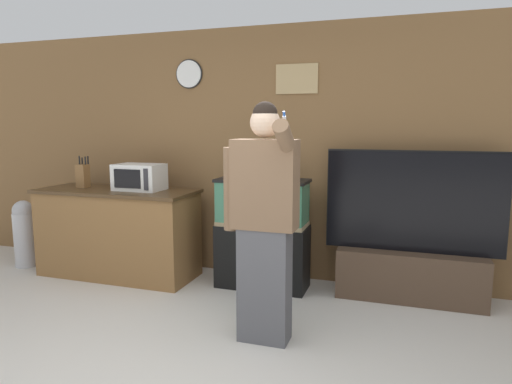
{
  "coord_description": "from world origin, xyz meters",
  "views": [
    {
      "loc": [
        1.31,
        -2.09,
        1.61
      ],
      "look_at": [
        0.13,
        1.49,
        1.05
      ],
      "focal_mm": 32.0,
      "sensor_mm": 36.0,
      "label": 1
    }
  ],
  "objects_px": {
    "knife_block": "(83,176)",
    "trash_bin": "(25,232)",
    "aquarium_on_stand": "(262,233)",
    "counter_island": "(118,232)",
    "microwave": "(139,177)",
    "person_standing": "(263,220)",
    "tv_on_stand": "(411,257)"
  },
  "relations": [
    {
      "from": "tv_on_stand",
      "to": "person_standing",
      "type": "xyz_separation_m",
      "value": [
        -1.05,
        -1.2,
        0.52
      ]
    },
    {
      "from": "person_standing",
      "to": "trash_bin",
      "type": "xyz_separation_m",
      "value": [
        -3.12,
        0.88,
        -0.53
      ]
    },
    {
      "from": "tv_on_stand",
      "to": "trash_bin",
      "type": "xyz_separation_m",
      "value": [
        -4.17,
        -0.32,
        -0.01
      ]
    },
    {
      "from": "counter_island",
      "to": "microwave",
      "type": "xyz_separation_m",
      "value": [
        0.26,
        0.04,
        0.6
      ]
    },
    {
      "from": "counter_island",
      "to": "trash_bin",
      "type": "xyz_separation_m",
      "value": [
        -1.2,
        -0.07,
        -0.07
      ]
    },
    {
      "from": "aquarium_on_stand",
      "to": "trash_bin",
      "type": "height_order",
      "value": "aquarium_on_stand"
    },
    {
      "from": "counter_island",
      "to": "trash_bin",
      "type": "bearing_deg",
      "value": -176.81
    },
    {
      "from": "tv_on_stand",
      "to": "counter_island",
      "type": "bearing_deg",
      "value": -175.1
    },
    {
      "from": "trash_bin",
      "to": "aquarium_on_stand",
      "type": "bearing_deg",
      "value": 4.08
    },
    {
      "from": "person_standing",
      "to": "trash_bin",
      "type": "relative_size",
      "value": 2.33
    },
    {
      "from": "microwave",
      "to": "trash_bin",
      "type": "distance_m",
      "value": 1.61
    },
    {
      "from": "microwave",
      "to": "person_standing",
      "type": "distance_m",
      "value": 1.94
    },
    {
      "from": "aquarium_on_stand",
      "to": "knife_block",
      "type": "bearing_deg",
      "value": -177.15
    },
    {
      "from": "trash_bin",
      "to": "counter_island",
      "type": "bearing_deg",
      "value": 3.19
    },
    {
      "from": "microwave",
      "to": "knife_block",
      "type": "height_order",
      "value": "knife_block"
    },
    {
      "from": "aquarium_on_stand",
      "to": "person_standing",
      "type": "distance_m",
      "value": 1.19
    },
    {
      "from": "aquarium_on_stand",
      "to": "tv_on_stand",
      "type": "relative_size",
      "value": 0.69
    },
    {
      "from": "tv_on_stand",
      "to": "knife_block",
      "type": "bearing_deg",
      "value": -176.24
    },
    {
      "from": "person_standing",
      "to": "microwave",
      "type": "bearing_deg",
      "value": 149.28
    },
    {
      "from": "counter_island",
      "to": "tv_on_stand",
      "type": "distance_m",
      "value": 2.98
    },
    {
      "from": "aquarium_on_stand",
      "to": "tv_on_stand",
      "type": "bearing_deg",
      "value": 5.06
    },
    {
      "from": "aquarium_on_stand",
      "to": "microwave",
      "type": "bearing_deg",
      "value": -176.16
    },
    {
      "from": "aquarium_on_stand",
      "to": "trash_bin",
      "type": "xyz_separation_m",
      "value": [
        -2.77,
        -0.2,
        -0.15
      ]
    },
    {
      "from": "knife_block",
      "to": "tv_on_stand",
      "type": "height_order",
      "value": "tv_on_stand"
    },
    {
      "from": "tv_on_stand",
      "to": "trash_bin",
      "type": "height_order",
      "value": "tv_on_stand"
    },
    {
      "from": "counter_island",
      "to": "microwave",
      "type": "bearing_deg",
      "value": 9.36
    },
    {
      "from": "microwave",
      "to": "tv_on_stand",
      "type": "distance_m",
      "value": 2.8
    },
    {
      "from": "aquarium_on_stand",
      "to": "person_standing",
      "type": "bearing_deg",
      "value": -71.92
    },
    {
      "from": "counter_island",
      "to": "microwave",
      "type": "distance_m",
      "value": 0.65
    },
    {
      "from": "counter_island",
      "to": "microwave",
      "type": "height_order",
      "value": "microwave"
    },
    {
      "from": "counter_island",
      "to": "knife_block",
      "type": "bearing_deg",
      "value": 175.98
    },
    {
      "from": "knife_block",
      "to": "trash_bin",
      "type": "relative_size",
      "value": 0.45
    }
  ]
}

